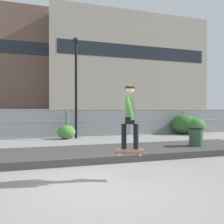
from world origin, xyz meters
TOP-DOWN VIEW (x-y plane):
  - ground_plane at (0.00, 0.00)m, footprint 120.00×120.00m
  - gravel_berm at (0.00, 3.27)m, footprint 14.78×2.71m
  - skateboard at (0.77, 0.30)m, footprint 0.82×0.47m
  - skater at (0.77, 0.30)m, footprint 0.71×0.62m
  - chain_fence at (0.00, 9.88)m, footprint 26.68×0.06m
  - street_lamp at (0.44, 8.95)m, footprint 0.44×0.44m
  - parked_car_near at (-3.50, 12.98)m, footprint 4.46×2.07m
  - parked_car_mid at (2.89, 13.17)m, footprint 4.53×2.22m
  - office_block at (14.61, 40.61)m, footprint 31.48×14.63m
  - shrub_left at (-0.17, 8.79)m, footprint 1.10×0.90m
  - shrub_center at (8.47, 9.24)m, footprint 1.89×1.55m
  - shrub_right at (9.12, 8.79)m, footprint 1.58×1.29m
  - trash_bin at (4.83, 3.04)m, footprint 0.59×0.59m

SIDE VIEW (x-z plane):
  - ground_plane at x=0.00m, z-range 0.00..0.00m
  - gravel_berm at x=0.00m, z-range 0.00..0.24m
  - shrub_left at x=-0.17m, z-range 0.00..0.85m
  - trash_bin at x=4.83m, z-range 0.00..1.03m
  - shrub_right at x=9.12m, z-range 0.00..1.22m
  - skateboard at x=0.77m, z-range 0.63..0.70m
  - shrub_center at x=8.47m, z-range 0.00..1.46m
  - parked_car_near at x=-3.50m, z-range 0.01..1.67m
  - parked_car_mid at x=2.89m, z-range 0.01..1.67m
  - chain_fence at x=0.00m, z-range 0.01..1.86m
  - skater at x=0.77m, z-range 0.79..2.50m
  - street_lamp at x=0.44m, z-range 0.81..7.16m
  - office_block at x=14.61m, z-range 0.00..20.58m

